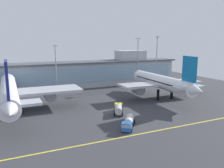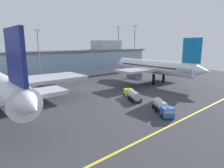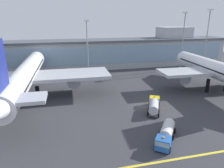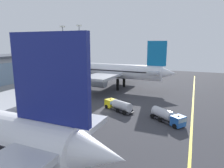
{
  "view_description": "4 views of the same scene",
  "coord_description": "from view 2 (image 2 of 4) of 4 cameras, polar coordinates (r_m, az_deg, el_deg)",
  "views": [
    {
      "loc": [
        -32.25,
        -71.22,
        23.72
      ],
      "look_at": [
        7.06,
        12.77,
        6.84
      ],
      "focal_mm": 37.77,
      "sensor_mm": 36.0,
      "label": 1
    },
    {
      "loc": [
        -40.71,
        -42.01,
        16.55
      ],
      "look_at": [
        1.83,
        5.72,
        3.3
      ],
      "focal_mm": 31.24,
      "sensor_mm": 36.0,
      "label": 2
    },
    {
      "loc": [
        -19.66,
        -47.49,
        22.76
      ],
      "look_at": [
        -7.91,
        2.03,
        6.2
      ],
      "focal_mm": 32.62,
      "sensor_mm": 36.0,
      "label": 3
    },
    {
      "loc": [
        -47.63,
        -21.61,
        18.08
      ],
      "look_at": [
        9.68,
        1.62,
        5.48
      ],
      "focal_mm": 32.85,
      "sensor_mm": 36.0,
      "label": 4
    }
  ],
  "objects": [
    {
      "name": "apron_light_mast_east",
      "position": [
        111.48,
        6.63,
        11.87
      ],
      "size": [
        1.8,
        1.8,
        26.48
      ],
      "color": "gray",
      "rests_on": "ground"
    },
    {
      "name": "airliner_near_right",
      "position": [
        85.07,
        12.14,
        4.87
      ],
      "size": [
        36.37,
        47.47,
        18.62
      ],
      "rotation": [
        0.0,
        0.0,
        1.53
      ],
      "color": "black",
      "rests_on": "ground"
    },
    {
      "name": "fuel_tanker_truck",
      "position": [
        48.74,
        14.71,
        -6.67
      ],
      "size": [
        7.38,
        8.69,
        2.9
      ],
      "rotation": [
        0.0,
        0.0,
        4.07
      ],
      "color": "black",
      "rests_on": "ground"
    },
    {
      "name": "ground_plane",
      "position": [
        60.8,
        2.3,
        -4.1
      ],
      "size": [
        180.0,
        180.0,
        0.0
      ],
      "primitive_type": "plane",
      "color": "#38383D"
    },
    {
      "name": "baggage_tug_near",
      "position": [
        59.62,
        5.81,
        -2.97
      ],
      "size": [
        6.24,
        9.17,
        2.9
      ],
      "rotation": [
        0.0,
        0.0,
        1.11
      ],
      "color": "black",
      "rests_on": "ground"
    },
    {
      "name": "apron_light_mast_west",
      "position": [
        84.43,
        -20.74,
        9.66
      ],
      "size": [
        1.8,
        1.8,
        22.13
      ],
      "color": "gray",
      "rests_on": "ground"
    },
    {
      "name": "taxiway_centreline_stripe",
      "position": [
        48.29,
        20.99,
        -9.15
      ],
      "size": [
        144.0,
        0.5,
        0.01
      ],
      "primitive_type": "cube",
      "color": "yellow",
      "rests_on": "ground"
    },
    {
      "name": "apron_light_mast_centre",
      "position": [
        106.0,
        1.85,
        11.64
      ],
      "size": [
        1.8,
        1.8,
        25.4
      ],
      "color": "gray",
      "rests_on": "ground"
    },
    {
      "name": "terminal_building",
      "position": [
        99.27,
        -16.31,
        5.77
      ],
      "size": [
        123.04,
        14.0,
        18.41
      ],
      "color": "#ADB2B7",
      "rests_on": "ground"
    }
  ]
}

